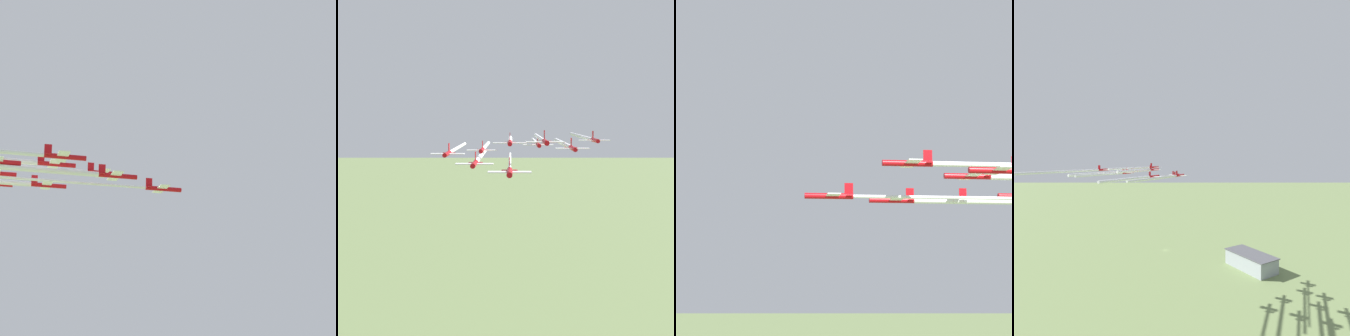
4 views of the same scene
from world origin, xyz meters
The scene contains 9 objects.
jet_0 centered at (55.07, -21.25, 74.85)m, with size 9.38×9.55×3.41m.
jet_1 centered at (55.96, -38.46, 80.56)m, with size 9.38×9.55×3.41m.
jet_2 centered at (70.55, -28.83, 75.13)m, with size 9.38×9.55×3.41m.
jet_3 centered at (56.85, -55.68, 77.99)m, with size 9.38×9.55×3.41m.
jet_4 centered at (71.44, -46.05, 79.50)m, with size 9.38×9.55×3.41m.
jet_5 centered at (86.03, -36.42, 76.46)m, with size 9.38×9.55×3.41m.
smoke_trail_0 centered at (70.54, -44.69, 74.80)m, with size 26.40×39.50×0.71m.
smoke_trail_1 centered at (69.87, -59.54, 80.51)m, with size 23.56×34.96×1.06m.
smoke_trail_2 centered at (84.63, -50.17, 75.08)m, with size 24.11×35.61×1.31m.
Camera 1 is at (222.66, 31.42, 30.29)m, focal length 70.00 mm.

